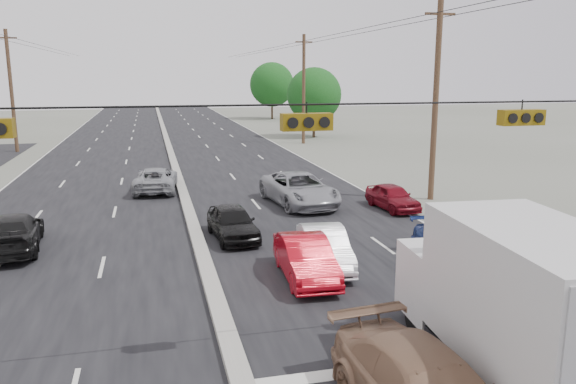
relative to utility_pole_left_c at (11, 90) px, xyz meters
name	(u,v)px	position (x,y,z in m)	size (l,w,h in m)	color
ground	(238,375)	(12.50, -40.00, -5.11)	(200.00, 200.00, 0.00)	#606356
road_surface	(174,164)	(12.50, -10.00, -5.11)	(20.00, 160.00, 0.02)	black
center_median	(174,163)	(12.50, -10.00, -5.01)	(0.50, 160.00, 0.20)	gray
utility_pole_left_c	(11,90)	(0.00, 0.00, 0.00)	(1.60, 0.30, 10.00)	#422D1E
utility_pole_right_b	(436,100)	(25.00, -25.00, 0.00)	(1.60, 0.30, 10.00)	#422D1E
utility_pole_right_c	(304,89)	(25.00, 0.00, 0.00)	(1.60, 0.30, 10.00)	#422D1E
traffic_signals	(302,120)	(13.90, -40.00, 0.39)	(25.00, 0.30, 0.54)	black
tree_right_mid	(314,95)	(27.50, 5.00, -0.77)	(5.60, 5.60, 7.14)	#382619
tree_right_far	(272,85)	(28.50, 30.00, -0.15)	(6.40, 6.40, 8.16)	#382619
box_truck	(514,302)	(18.00, -41.62, -3.29)	(2.97, 7.14, 3.54)	black
red_sedan	(306,259)	(15.50, -34.69, -4.43)	(1.42, 4.08, 1.35)	red
queue_car_a	(233,223)	(13.90, -29.70, -4.45)	(1.56, 3.89, 1.32)	black
queue_car_b	(324,248)	(16.42, -33.75, -4.44)	(1.41, 4.04, 1.33)	white
queue_car_c	(299,189)	(18.00, -24.59, -4.32)	(2.62, 5.68, 1.58)	gray
queue_car_d	(457,251)	(20.58, -35.12, -4.43)	(1.88, 4.63, 1.34)	navy
queue_car_e	(393,197)	(22.10, -26.64, -4.50)	(1.44, 3.58, 1.22)	maroon
oncoming_near	(12,233)	(5.80, -29.34, -4.41)	(1.96, 4.82, 1.40)	black
oncoming_far	(156,180)	(11.10, -19.47, -4.44)	(2.21, 4.79, 1.33)	gray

